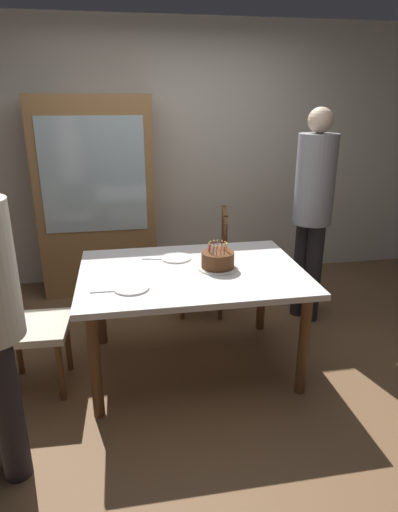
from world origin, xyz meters
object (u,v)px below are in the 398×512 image
object	(u,v)px
birthday_cake	(218,260)
plate_far_side	(176,258)
dining_table	(192,282)
chair_spindle_back	(205,264)
chair_upholstered	(18,317)
plate_near_celebrant	(131,288)
china_cabinet	(97,197)
person_guest	(313,204)

from	to	relation	value
birthday_cake	plate_far_side	world-z (taller)	birthday_cake
dining_table	chair_spindle_back	bearing A→B (deg)	73.30
chair_upholstered	chair_spindle_back	bearing A→B (deg)	33.15
plate_near_celebrant	china_cabinet	world-z (taller)	china_cabinet
dining_table	chair_upholstered	distance (m)	1.16
plate_far_side	birthday_cake	bearing A→B (deg)	-43.11
chair_spindle_back	dining_table	bearing A→B (deg)	-106.70
dining_table	chair_spindle_back	world-z (taller)	chair_spindle_back
chair_upholstered	person_guest	size ratio (longest dim) A/B	0.53
chair_spindle_back	chair_upholstered	size ratio (longest dim) A/B	1.00
chair_spindle_back	person_guest	bearing A→B (deg)	-17.32
dining_table	birthday_cake	bearing A→B (deg)	0.56
china_cabinet	chair_upholstered	bearing A→B (deg)	-105.99
birthday_cake	chair_spindle_back	xyz separation A→B (m)	(0.07, 0.85, -0.35)
person_guest	birthday_cake	bearing A→B (deg)	-148.03
plate_far_side	chair_spindle_back	world-z (taller)	chair_spindle_back
plate_near_celebrant	person_guest	world-z (taller)	person_guest
plate_near_celebrant	china_cabinet	size ratio (longest dim) A/B	0.12
chair_spindle_back	person_guest	size ratio (longest dim) A/B	0.53
plate_near_celebrant	chair_spindle_back	bearing A→B (deg)	58.41
plate_near_celebrant	chair_spindle_back	world-z (taller)	chair_spindle_back
chair_spindle_back	china_cabinet	size ratio (longest dim) A/B	0.50
plate_near_celebrant	dining_table	bearing A→B (deg)	30.13
chair_spindle_back	china_cabinet	world-z (taller)	china_cabinet
person_guest	chair_spindle_back	bearing A→B (deg)	162.68
plate_near_celebrant	chair_upholstered	size ratio (longest dim) A/B	0.23
chair_spindle_back	person_guest	distance (m)	1.07
plate_far_side	chair_spindle_back	distance (m)	0.76
plate_near_celebrant	china_cabinet	distance (m)	1.83
chair_spindle_back	chair_upholstered	bearing A→B (deg)	-146.85
birthday_cake	chair_upholstered	size ratio (longest dim) A/B	0.29
chair_upholstered	china_cabinet	xyz separation A→B (m)	(0.46, 1.62, 0.42)
plate_near_celebrant	chair_spindle_back	distance (m)	1.32
person_guest	china_cabinet	size ratio (longest dim) A/B	0.95
chair_upholstered	plate_near_celebrant	bearing A→B (deg)	-13.70
plate_far_side	china_cabinet	distance (m)	1.46
dining_table	china_cabinet	size ratio (longest dim) A/B	0.80
plate_far_side	person_guest	bearing A→B (deg)	16.04
plate_near_celebrant	chair_spindle_back	size ratio (longest dim) A/B	0.23
plate_far_side	chair_spindle_back	bearing A→B (deg)	61.47
chair_upholstered	birthday_cake	bearing A→B (deg)	2.84
dining_table	china_cabinet	bearing A→B (deg)	113.71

